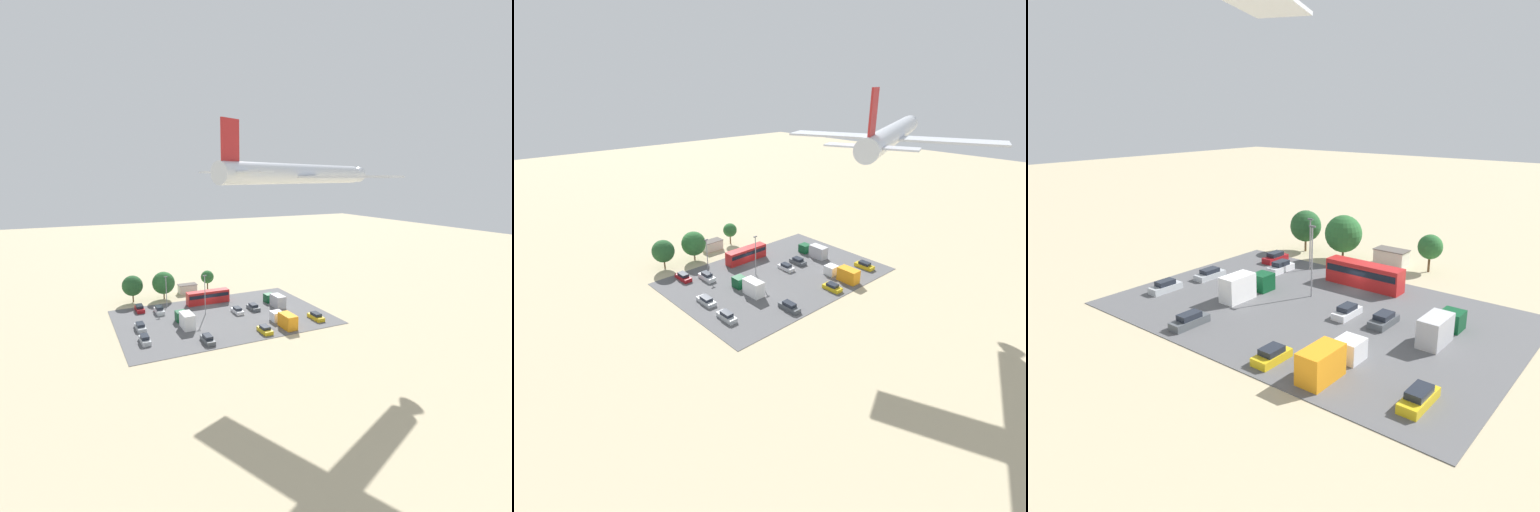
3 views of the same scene
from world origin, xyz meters
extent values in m
plane|color=tan|center=(0.00, 0.00, 0.00)|extent=(400.00, 400.00, 0.00)
cube|color=#565659|center=(0.00, 9.92, 0.04)|extent=(47.76, 32.47, 0.08)
cube|color=silver|center=(1.65, -13.37, 1.21)|extent=(4.98, 2.70, 2.41)
cube|color=#59514C|center=(1.65, -13.37, 2.47)|extent=(5.22, 2.94, 0.12)
cube|color=red|center=(-0.35, -1.60, 1.75)|extent=(11.08, 2.50, 3.33)
cube|color=black|center=(-0.35, -1.60, 2.34)|extent=(10.63, 2.54, 0.93)
cube|color=#ADB2B7|center=(19.37, 16.96, 0.53)|extent=(1.71, 4.55, 0.90)
cube|color=#1E232D|center=(19.37, 16.96, 1.31)|extent=(1.43, 2.55, 0.66)
cube|color=gold|center=(-18.71, 20.78, 0.52)|extent=(1.83, 4.76, 0.89)
cube|color=#1E232D|center=(-18.71, 20.78, 1.29)|extent=(1.53, 2.66, 0.65)
cube|color=silver|center=(-4.16, 8.77, 0.49)|extent=(1.77, 4.23, 0.82)
cube|color=#1E232D|center=(-4.16, 8.77, 1.19)|extent=(1.49, 2.37, 0.60)
cube|color=#4C5156|center=(-8.71, 8.23, 0.50)|extent=(1.94, 4.23, 0.84)
cube|color=#1E232D|center=(-8.71, 8.23, 1.22)|extent=(1.63, 2.37, 0.61)
cube|color=#4C5156|center=(8.14, 22.34, 0.53)|extent=(1.73, 4.77, 0.90)
cube|color=#1E232D|center=(8.14, 22.34, 1.31)|extent=(1.45, 2.67, 0.66)
cube|color=maroon|center=(16.82, -2.94, 0.53)|extent=(1.83, 4.61, 0.91)
cube|color=#1E232D|center=(16.82, -2.94, 1.32)|extent=(1.53, 2.58, 0.67)
cube|color=#ADB2B7|center=(18.87, 9.36, 0.49)|extent=(1.84, 4.72, 0.82)
cube|color=#1E232D|center=(18.87, 9.36, 1.20)|extent=(1.54, 2.65, 0.60)
cube|color=silver|center=(12.80, 0.52, 0.56)|extent=(1.76, 4.62, 0.96)
cube|color=#1E232D|center=(12.80, 0.52, 1.39)|extent=(1.48, 2.58, 0.70)
cube|color=gold|center=(-4.42, 22.75, 0.50)|extent=(1.93, 4.21, 0.85)
cube|color=#1E232D|center=(-4.42, 22.75, 1.24)|extent=(1.62, 2.36, 0.62)
cube|color=#0C4723|center=(-15.13, 4.49, 1.16)|extent=(2.36, 2.49, 2.16)
cube|color=#B2B2B7|center=(-15.13, 9.20, 1.62)|extent=(2.36, 4.43, 3.08)
cube|color=#0C4723|center=(9.56, 8.31, 1.25)|extent=(2.39, 2.54, 2.35)
cube|color=white|center=(9.56, 13.12, 1.76)|extent=(2.39, 4.52, 3.35)
cube|color=silver|center=(-10.08, 17.64, 1.17)|extent=(2.49, 2.62, 2.17)
cube|color=orange|center=(-10.08, 22.58, 1.63)|extent=(2.49, 4.65, 3.10)
cylinder|color=brown|center=(16.96, -11.24, 1.24)|extent=(0.36, 0.36, 2.47)
sphere|color=#235128|center=(16.96, -11.24, 4.48)|extent=(5.36, 5.36, 5.36)
cylinder|color=brown|center=(8.95, -10.67, 1.09)|extent=(0.36, 0.36, 2.18)
sphere|color=#28602D|center=(8.95, -10.67, 4.44)|extent=(6.03, 6.03, 6.03)
cylinder|color=brown|center=(-4.47, -13.68, 1.26)|extent=(0.36, 0.36, 2.53)
sphere|color=#28602D|center=(-4.47, -13.68, 3.93)|extent=(3.73, 3.73, 3.73)
cylinder|color=gray|center=(10.04, -3.11, 3.91)|extent=(0.20, 0.20, 7.66)
cube|color=#4C4C51|center=(10.04, -3.11, 7.92)|extent=(0.90, 0.28, 0.20)
cylinder|color=gray|center=(3.01, 6.09, 4.69)|extent=(0.20, 0.20, 9.22)
cube|color=#4C4C51|center=(3.01, 6.09, 9.48)|extent=(0.90, 0.28, 0.20)
cylinder|color=silver|center=(-6.65, 31.48, 32.85)|extent=(37.95, 18.57, 3.45)
cone|color=silver|center=(-25.91, 23.38, 32.85)|extent=(4.76, 4.49, 3.27)
cube|color=silver|center=(-6.65, 31.48, 32.33)|extent=(18.98, 35.10, 0.36)
cube|color=silver|center=(8.72, 37.94, 33.02)|extent=(7.49, 12.79, 0.24)
cube|color=#B22323|center=(9.46, 38.25, 37.35)|extent=(3.40, 1.64, 6.35)
camera|label=1|loc=(32.33, 93.27, 32.21)|focal=28.00mm
camera|label=2|loc=(56.24, 70.04, 41.13)|focal=28.00mm
camera|label=3|loc=(-32.94, 55.81, 23.48)|focal=35.00mm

